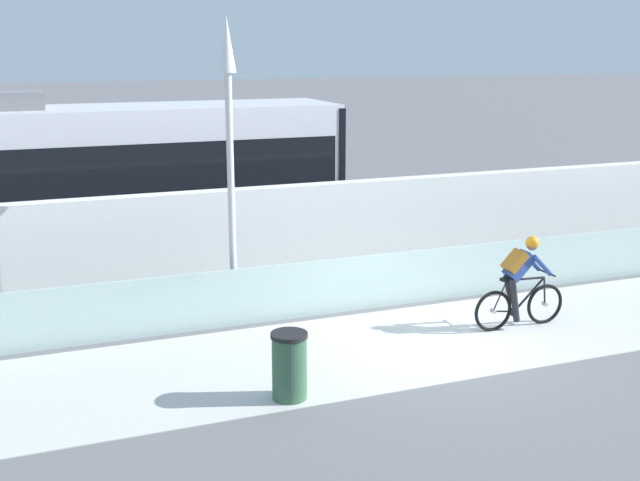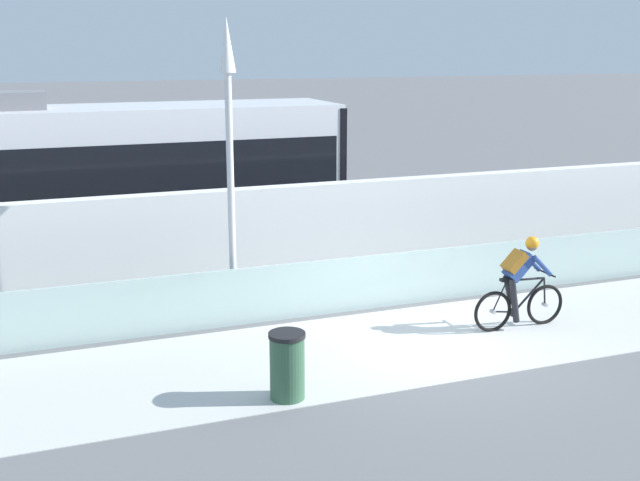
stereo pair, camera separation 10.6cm
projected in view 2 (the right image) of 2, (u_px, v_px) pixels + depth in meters
ground_plane at (430, 341)px, 13.00m from camera, size 200.00×200.00×0.00m
bike_path_deck at (430, 340)px, 12.99m from camera, size 32.00×3.20×0.01m
glass_parapet at (383, 281)px, 14.55m from camera, size 32.00×0.05×1.01m
concrete_barrier_wall at (346, 232)px, 16.06m from camera, size 32.00×0.36×2.07m
tram_rail_near at (305, 252)px, 18.56m from camera, size 32.00×0.08×0.01m
tram_rail_far at (286, 238)px, 19.87m from camera, size 32.00×0.08×0.01m
tram at (89, 180)px, 17.14m from camera, size 11.06×2.54×3.81m
cyclist_on_bike at (520, 284)px, 13.38m from camera, size 1.77×0.58×1.61m
lamp_post_antenna at (229, 134)px, 13.21m from camera, size 0.28×0.28×5.20m
trash_bin at (287, 366)px, 10.76m from camera, size 0.51×0.51×0.96m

